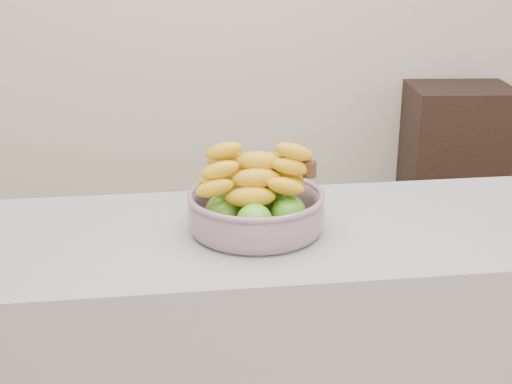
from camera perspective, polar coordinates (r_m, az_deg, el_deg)
counter at (r=2.00m, az=2.52°, el=-14.85°), size 2.00×0.60×0.90m
cabinet at (r=3.72m, az=15.53°, el=1.46°), size 0.53×0.44×0.88m
fruit_bowl at (r=1.74m, az=-0.01°, el=-1.11°), size 0.34×0.34×0.20m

